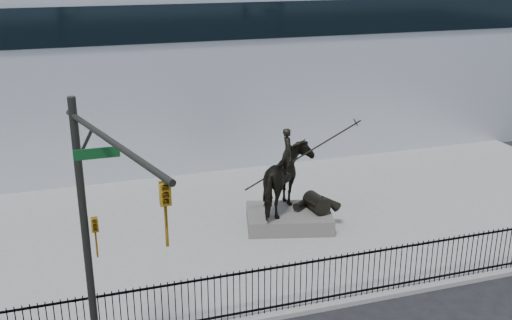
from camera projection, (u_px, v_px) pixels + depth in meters
name	position (u px, v px, depth m)	size (l,w,h in m)	color
plaza	(275.00, 222.00, 22.86)	(30.00, 12.00, 0.15)	gray
building	(197.00, 54.00, 33.09)	(44.00, 14.00, 9.00)	silver
picket_fence	(341.00, 277.00, 17.42)	(22.10, 0.10, 1.50)	black
statue_plinth	(289.00, 218.00, 22.33)	(3.11, 2.14, 0.58)	#514F4A
equestrian_statue	(291.00, 181.00, 21.84)	(3.86, 2.92, 3.37)	black
traffic_signal_left	(99.00, 240.00, 12.75)	(1.52, 4.84, 7.00)	black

